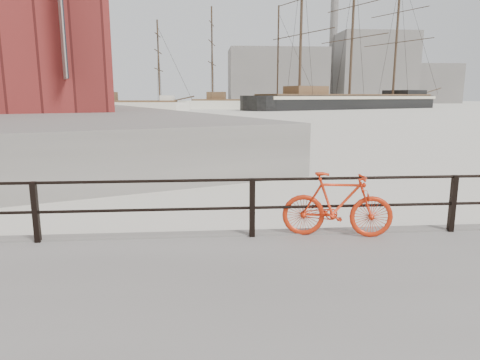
# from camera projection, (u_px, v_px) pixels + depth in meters

# --- Properties ---
(ground) EXTENTS (400.00, 400.00, 0.00)m
(ground) POSITION_uv_depth(u_px,v_px,m) (443.00, 247.00, 7.72)
(ground) COLOR white
(ground) RESTS_ON ground
(far_quay) EXTENTS (78.44, 148.07, 1.80)m
(far_quay) POSITION_uv_depth(u_px,v_px,m) (1.00, 106.00, 74.81)
(far_quay) COLOR gray
(far_quay) RESTS_ON ground
(guardrail) EXTENTS (28.00, 0.10, 1.00)m
(guardrail) POSITION_uv_depth(u_px,v_px,m) (453.00, 204.00, 7.41)
(guardrail) COLOR black
(guardrail) RESTS_ON promenade
(bicycle) EXTENTS (1.84, 0.59, 1.10)m
(bicycle) POSITION_uv_depth(u_px,v_px,m) (337.00, 205.00, 7.14)
(bicycle) COLOR red
(bicycle) RESTS_ON promenade
(barque_black) EXTENTS (59.79, 41.16, 32.58)m
(barque_black) POSITION_uv_depth(u_px,v_px,m) (349.00, 109.00, 89.53)
(barque_black) COLOR black
(barque_black) RESTS_ON ground
(schooner_mid) EXTENTS (31.47, 16.66, 21.50)m
(schooner_mid) POSITION_uv_depth(u_px,v_px,m) (245.00, 109.00, 90.42)
(schooner_mid) COLOR white
(schooner_mid) RESTS_ON ground
(schooner_left) EXTENTS (21.97, 10.78, 16.64)m
(schooner_left) POSITION_uv_depth(u_px,v_px,m) (133.00, 111.00, 77.79)
(schooner_left) COLOR beige
(schooner_left) RESTS_ON ground
(industrial_west) EXTENTS (32.00, 18.00, 18.00)m
(industrial_west) POSITION_uv_depth(u_px,v_px,m) (277.00, 77.00, 144.46)
(industrial_west) COLOR gray
(industrial_west) RESTS_ON ground
(industrial_mid) EXTENTS (26.00, 20.00, 24.00)m
(industrial_mid) POSITION_uv_depth(u_px,v_px,m) (372.00, 69.00, 151.52)
(industrial_mid) COLOR gray
(industrial_mid) RESTS_ON ground
(industrial_east) EXTENTS (20.00, 16.00, 14.00)m
(industrial_east) POSITION_uv_depth(u_px,v_px,m) (426.00, 84.00, 159.18)
(industrial_east) COLOR gray
(industrial_east) RESTS_ON ground
(smokestack) EXTENTS (2.80, 2.80, 44.00)m
(smokestack) POSITION_uv_depth(u_px,v_px,m) (333.00, 41.00, 153.45)
(smokestack) COLOR gray
(smokestack) RESTS_ON ground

